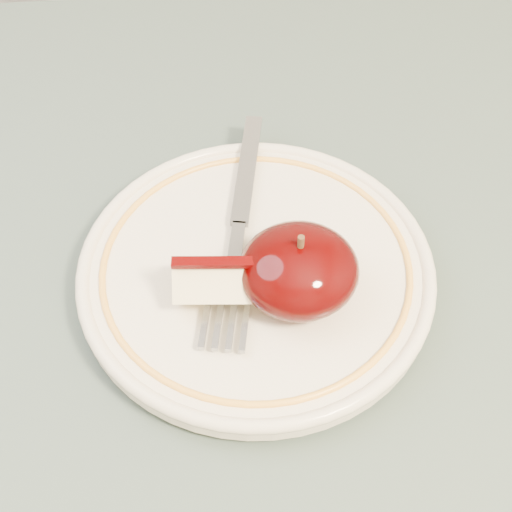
{
  "coord_description": "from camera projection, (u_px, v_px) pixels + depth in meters",
  "views": [
    {
      "loc": [
        -0.0,
        -0.17,
        1.12
      ],
      "look_at": [
        0.02,
        0.11,
        0.78
      ],
      "focal_mm": 50.0,
      "sensor_mm": 36.0,
      "label": 1
    }
  ],
  "objects": [
    {
      "name": "table",
      "position": [
        239.0,
        495.0,
        0.46
      ],
      "size": [
        0.9,
        0.9,
        0.75
      ],
      "color": "brown",
      "rests_on": "ground"
    },
    {
      "name": "plate",
      "position": [
        256.0,
        270.0,
        0.45
      ],
      "size": [
        0.23,
        0.23,
        0.02
      ],
      "color": "beige",
      "rests_on": "table"
    },
    {
      "name": "apple_half",
      "position": [
        299.0,
        270.0,
        0.42
      ],
      "size": [
        0.07,
        0.07,
        0.05
      ],
      "color": "black",
      "rests_on": "plate"
    },
    {
      "name": "apple_wedge",
      "position": [
        238.0,
        281.0,
        0.42
      ],
      "size": [
        0.08,
        0.04,
        0.04
      ],
      "rotation": [
        0.0,
        0.0,
        -0.08
      ],
      "color": "beige",
      "rests_on": "plate"
    },
    {
      "name": "fork",
      "position": [
        239.0,
        226.0,
        0.46
      ],
      "size": [
        0.06,
        0.2,
        0.0
      ],
      "rotation": [
        0.0,
        0.0,
        1.39
      ],
      "color": "gray",
      "rests_on": "plate"
    }
  ]
}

